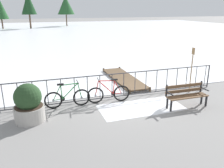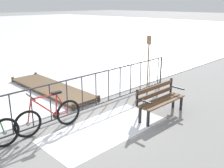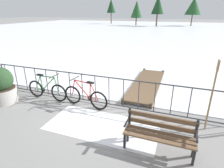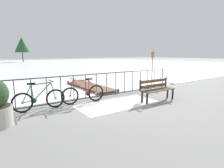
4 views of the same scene
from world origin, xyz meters
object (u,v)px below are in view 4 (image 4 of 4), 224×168
(park_bench, at_px, (156,88))
(oar_upright, at_px, (152,69))
(bicycle_second, at_px, (84,94))
(bicycle_near_railing, at_px, (40,99))

(park_bench, bearing_deg, oar_upright, 48.79)
(bicycle_second, relative_size, park_bench, 1.06)
(bicycle_second, bearing_deg, oar_upright, -0.57)
(bicycle_near_railing, distance_m, oar_upright, 5.41)
(oar_upright, bearing_deg, park_bench, -131.21)
(park_bench, height_order, oar_upright, oar_upright)
(bicycle_second, distance_m, oar_upright, 3.83)
(park_bench, bearing_deg, bicycle_near_railing, 162.28)
(bicycle_near_railing, distance_m, bicycle_second, 1.61)
(bicycle_near_railing, relative_size, park_bench, 1.07)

